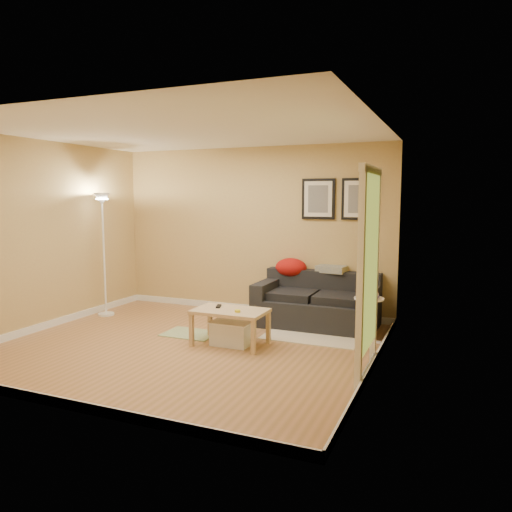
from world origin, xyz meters
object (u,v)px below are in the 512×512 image
at_px(storage_bin, 232,333).
at_px(side_table, 368,320).
at_px(sofa, 316,300).
at_px(book_stack, 370,295).
at_px(coffee_table, 230,327).
at_px(floor_lamp, 104,258).

xyz_separation_m(storage_bin, side_table, (1.54, 0.76, 0.14)).
distance_m(sofa, side_table, 0.97).
relative_size(sofa, side_table, 2.97).
xyz_separation_m(storage_bin, book_stack, (1.56, 0.75, 0.46)).
bearing_deg(coffee_table, storage_bin, 65.01).
bearing_deg(coffee_table, sofa, 66.35).
distance_m(storage_bin, side_table, 1.73).
bearing_deg(coffee_table, book_stack, 31.98).
bearing_deg(storage_bin, coffee_table, -120.87).
height_order(storage_bin, book_stack, book_stack).
bearing_deg(storage_bin, floor_lamp, 165.80).
bearing_deg(side_table, sofa, 148.05).
relative_size(sofa, floor_lamp, 0.89).
height_order(sofa, storage_bin, sofa).
relative_size(book_stack, floor_lamp, 0.13).
distance_m(sofa, book_stack, 1.02).
distance_m(sofa, coffee_table, 1.50).
relative_size(coffee_table, floor_lamp, 0.47).
height_order(storage_bin, side_table, side_table).
xyz_separation_m(sofa, storage_bin, (-0.72, -1.27, -0.22)).
xyz_separation_m(side_table, book_stack, (0.01, -0.01, 0.33)).
xyz_separation_m(coffee_table, side_table, (1.56, 0.78, 0.06)).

